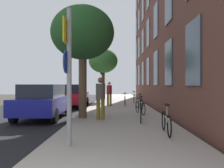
% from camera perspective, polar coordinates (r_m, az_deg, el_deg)
% --- Properties ---
extents(ground_plane, '(41.80, 41.80, 0.00)m').
position_cam_1_polar(ground_plane, '(17.57, -9.84, -5.44)').
color(ground_plane, '#332D28').
extents(road_asphalt, '(7.00, 38.00, 0.01)m').
position_cam_1_polar(road_asphalt, '(18.08, -16.42, -5.27)').
color(road_asphalt, black).
rests_on(road_asphalt, ground).
extents(sidewalk, '(4.20, 38.00, 0.12)m').
position_cam_1_polar(sidewalk, '(17.25, 1.70, -5.34)').
color(sidewalk, '#9E9389').
rests_on(sidewalk, ground).
extents(sign_post, '(0.16, 0.60, 3.38)m').
position_cam_1_polar(sign_post, '(5.85, -10.61, 3.90)').
color(sign_post, gray).
rests_on(sign_post, sidewalk).
extents(traffic_light, '(0.43, 0.24, 3.38)m').
position_cam_1_polar(traffic_light, '(24.18, -2.29, 1.81)').
color(traffic_light, black).
rests_on(traffic_light, sidewalk).
extents(tree_near, '(2.87, 2.87, 5.08)m').
position_cam_1_polar(tree_near, '(10.94, -7.15, 12.06)').
color(tree_near, brown).
rests_on(tree_near, sidewalk).
extents(tree_far, '(2.91, 2.91, 5.15)m').
position_cam_1_polar(tree_far, '(23.67, -2.16, 5.61)').
color(tree_far, '#4C3823').
rests_on(tree_far, sidewalk).
extents(bicycle_0, '(0.42, 1.73, 0.93)m').
position_cam_1_polar(bicycle_0, '(7.42, 13.07, -8.99)').
color(bicycle_0, black).
rests_on(bicycle_0, sidewalk).
extents(bicycle_1, '(0.42, 1.62, 0.90)m').
position_cam_1_polar(bicycle_1, '(9.70, 7.05, -6.99)').
color(bicycle_1, black).
rests_on(bicycle_1, sidewalk).
extents(bicycle_2, '(0.48, 1.71, 0.93)m').
position_cam_1_polar(bicycle_2, '(12.09, 6.88, -5.56)').
color(bicycle_2, black).
rests_on(bicycle_2, sidewalk).
extents(bicycle_3, '(0.45, 1.63, 0.96)m').
position_cam_1_polar(bicycle_3, '(14.49, 6.68, -4.62)').
color(bicycle_3, black).
rests_on(bicycle_3, sidewalk).
extents(bicycle_4, '(0.42, 1.64, 0.94)m').
position_cam_1_polar(bicycle_4, '(16.82, 3.16, -4.02)').
color(bicycle_4, black).
rests_on(bicycle_4, sidewalk).
extents(bicycle_5, '(0.42, 1.77, 0.99)m').
position_cam_1_polar(bicycle_5, '(19.26, 5.37, -3.46)').
color(bicycle_5, black).
rests_on(bicycle_5, sidewalk).
extents(pedestrian_0, '(0.52, 0.52, 1.81)m').
position_cam_1_polar(pedestrian_0, '(10.05, -2.81, -2.81)').
color(pedestrian_0, olive).
rests_on(pedestrian_0, sidewalk).
extents(pedestrian_1, '(0.52, 0.52, 1.71)m').
position_cam_1_polar(pedestrian_1, '(16.61, -0.68, -1.96)').
color(pedestrian_1, olive).
rests_on(pedestrian_1, sidewalk).
extents(car_0, '(1.94, 4.41, 1.62)m').
position_cam_1_polar(car_0, '(11.57, -16.25, -4.00)').
color(car_0, navy).
rests_on(car_0, road_asphalt).
extents(car_1, '(1.92, 4.28, 1.62)m').
position_cam_1_polar(car_1, '(17.08, -9.56, -2.76)').
color(car_1, red).
rests_on(car_1, road_asphalt).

